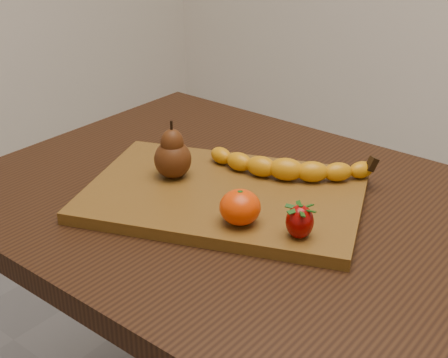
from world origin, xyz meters
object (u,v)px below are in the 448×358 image
Objects in this scene: pear at (172,150)px; mandarin at (240,207)px; cutting_board at (224,195)px; table at (256,254)px.

pear is 1.61× the size of mandarin.
pear is (-0.10, -0.01, 0.06)m from cutting_board.
table is 0.12m from cutting_board.
mandarin is at bearing -60.75° from cutting_board.
cutting_board is (-0.05, -0.02, 0.11)m from table.
pear reaches higher than cutting_board.
cutting_board is 4.50× the size of pear.
table is 10.00× the size of pear.
mandarin is (0.09, -0.07, 0.04)m from cutting_board.
pear is (-0.15, -0.04, 0.17)m from table.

